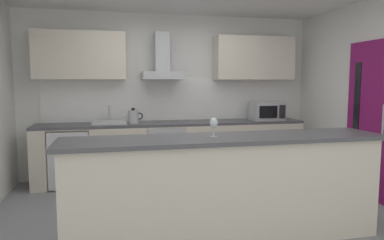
# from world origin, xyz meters

# --- Properties ---
(ground) EXTENTS (5.69, 4.83, 0.02)m
(ground) POSITION_xyz_m (0.00, 0.00, -0.01)
(ground) COLOR gray
(wall_back) EXTENTS (5.69, 0.12, 2.60)m
(wall_back) POSITION_xyz_m (0.00, 1.98, 1.30)
(wall_back) COLOR white
(wall_back) RESTS_ON ground
(wall_right) EXTENTS (0.12, 4.83, 2.60)m
(wall_right) POSITION_xyz_m (2.41, 0.00, 1.30)
(wall_right) COLOR white
(wall_right) RESTS_ON ground
(backsplash_tile) EXTENTS (3.99, 0.02, 0.66)m
(backsplash_tile) POSITION_xyz_m (0.00, 1.90, 1.23)
(backsplash_tile) COLOR white
(counter_back) EXTENTS (4.13, 0.60, 0.90)m
(counter_back) POSITION_xyz_m (0.00, 1.60, 0.45)
(counter_back) COLOR beige
(counter_back) RESTS_ON ground
(counter_island) EXTENTS (3.08, 0.64, 1.01)m
(counter_island) POSITION_xyz_m (0.10, -0.66, 0.51)
(counter_island) COLOR beige
(counter_island) RESTS_ON ground
(upper_cabinets) EXTENTS (4.07, 0.32, 0.70)m
(upper_cabinets) POSITION_xyz_m (0.00, 1.75, 1.91)
(upper_cabinets) COLOR beige
(side_door) EXTENTS (0.08, 0.85, 2.05)m
(side_door) POSITION_xyz_m (2.33, 0.14, 1.03)
(side_door) COLOR #7A1456
(side_door) RESTS_ON ground
(oven) EXTENTS (0.60, 0.62, 0.80)m
(oven) POSITION_xyz_m (-0.16, 1.57, 0.46)
(oven) COLOR slate
(oven) RESTS_ON ground
(refrigerator) EXTENTS (0.58, 0.60, 0.85)m
(refrigerator) POSITION_xyz_m (-1.55, 1.57, 0.43)
(refrigerator) COLOR white
(refrigerator) RESTS_ON ground
(microwave) EXTENTS (0.50, 0.38, 0.30)m
(microwave) POSITION_xyz_m (1.54, 1.54, 1.05)
(microwave) COLOR #B7BABC
(microwave) RESTS_ON counter_back
(sink) EXTENTS (0.50, 0.40, 0.26)m
(sink) POSITION_xyz_m (-0.98, 1.58, 0.93)
(sink) COLOR silver
(sink) RESTS_ON counter_back
(kettle) EXTENTS (0.29, 0.15, 0.24)m
(kettle) POSITION_xyz_m (-0.63, 1.54, 1.01)
(kettle) COLOR #B7BABC
(kettle) RESTS_ON counter_back
(range_hood) EXTENTS (0.62, 0.45, 0.72)m
(range_hood) POSITION_xyz_m (-0.16, 1.70, 1.79)
(range_hood) COLOR #B7BABC
(wine_glass) EXTENTS (0.08, 0.08, 0.18)m
(wine_glass) POSITION_xyz_m (-0.02, -0.64, 1.13)
(wine_glass) COLOR silver
(wine_glass) RESTS_ON counter_island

